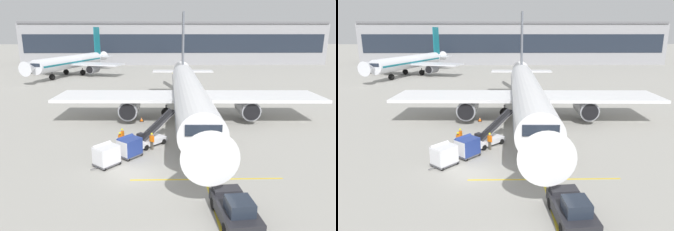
% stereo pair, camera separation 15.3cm
% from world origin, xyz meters
% --- Properties ---
extents(ground_plane, '(600.00, 600.00, 0.00)m').
position_xyz_m(ground_plane, '(0.00, 0.00, 0.00)').
color(ground_plane, '#9E9B93').
extents(parked_airplane, '(34.05, 44.13, 14.67)m').
position_xyz_m(parked_airplane, '(5.59, 16.09, 3.60)').
color(parked_airplane, white).
rests_on(parked_airplane, ground).
extents(belt_loader, '(4.58, 4.54, 3.24)m').
position_xyz_m(belt_loader, '(1.05, 6.78, 0.90)').
color(belt_loader, silver).
rests_on(belt_loader, ground).
extents(baggage_cart_lead, '(2.52, 2.58, 1.91)m').
position_xyz_m(baggage_cart_lead, '(-0.92, 3.73, 1.00)').
color(baggage_cart_lead, '#515156').
rests_on(baggage_cart_lead, ground).
extents(baggage_cart_second, '(2.52, 2.58, 1.91)m').
position_xyz_m(baggage_cart_second, '(-2.70, 1.83, 1.00)').
color(baggage_cart_second, '#515156').
rests_on(baggage_cart_second, ground).
extents(pushback_tug, '(2.48, 4.57, 1.83)m').
position_xyz_m(pushback_tug, '(6.44, -6.39, 0.83)').
color(pushback_tug, '#232328').
rests_on(pushback_tug, ground).
extents(ground_crew_by_loader, '(0.42, 0.48, 1.74)m').
position_xyz_m(ground_crew_by_loader, '(-2.00, 5.69, 1.00)').
color(ground_crew_by_loader, '#514C42').
rests_on(ground_crew_by_loader, ground).
extents(ground_crew_by_carts, '(0.47, 0.42, 1.74)m').
position_xyz_m(ground_crew_by_carts, '(1.12, 5.37, 1.00)').
color(ground_crew_by_carts, '#514C42').
rests_on(ground_crew_by_carts, ground).
extents(ground_crew_marshaller, '(0.36, 0.54, 1.74)m').
position_xyz_m(ground_crew_marshaller, '(-1.91, 6.83, 1.00)').
color(ground_crew_marshaller, '#333847').
rests_on(ground_crew_marshaller, ground).
extents(safety_cone_engine_keepout, '(0.53, 0.53, 0.60)m').
position_xyz_m(safety_cone_engine_keepout, '(-0.49, 15.29, 0.29)').
color(safety_cone_engine_keepout, black).
rests_on(safety_cone_engine_keepout, ground).
extents(apron_guidance_line_lead_in, '(0.20, 110.00, 0.01)m').
position_xyz_m(apron_guidance_line_lead_in, '(5.46, 15.30, 0.00)').
color(apron_guidance_line_lead_in, yellow).
rests_on(apron_guidance_line_lead_in, ground).
extents(apron_guidance_line_stop_bar, '(12.00, 0.20, 0.01)m').
position_xyz_m(apron_guidance_line_stop_bar, '(5.57, -0.96, 0.00)').
color(apron_guidance_line_stop_bar, yellow).
rests_on(apron_guidance_line_stop_bar, ground).
extents(terminal_building, '(109.39, 17.02, 14.91)m').
position_xyz_m(terminal_building, '(7.13, 95.25, 7.40)').
color(terminal_building, '#939399').
rests_on(terminal_building, ground).
extents(distant_airplane, '(28.61, 36.41, 12.81)m').
position_xyz_m(distant_airplane, '(-21.67, 60.14, 3.56)').
color(distant_airplane, silver).
rests_on(distant_airplane, ground).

